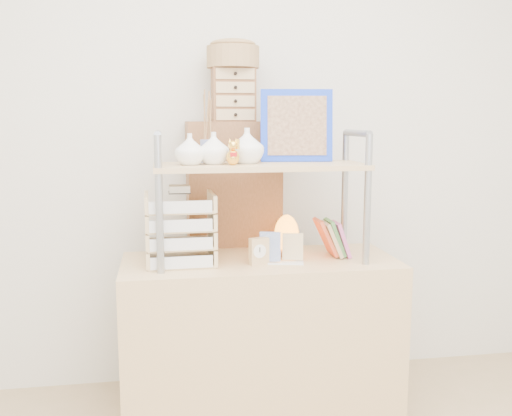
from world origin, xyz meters
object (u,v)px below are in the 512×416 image
Objects in this scene: desk at (260,341)px; cabinet at (234,257)px; letter_tray at (180,233)px; salt_lamp at (286,235)px.

desk is 0.89× the size of cabinet.
letter_tray is (-0.28, -0.38, 0.21)m from cabinet.
cabinet reaches higher than salt_lamp.
letter_tray reaches higher than desk.
desk is at bearing -79.86° from cabinet.
cabinet reaches higher than desk.
cabinet is 4.01× the size of letter_tray.
cabinet is 0.51m from letter_tray.
desk is 3.56× the size of letter_tray.
cabinet is at bearing 123.80° from salt_lamp.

